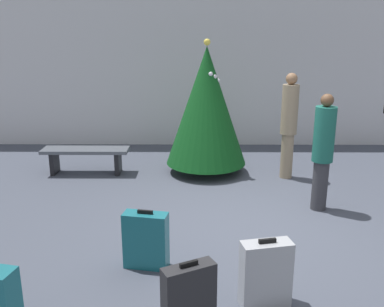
{
  "coord_description": "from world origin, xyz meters",
  "views": [
    {
      "loc": [
        -0.72,
        -5.35,
        2.56
      ],
      "look_at": [
        -0.76,
        0.46,
        0.9
      ],
      "focal_mm": 39.91,
      "sensor_mm": 36.0,
      "label": 1
    }
  ],
  "objects_px": {
    "suitcase_3": "(266,274)",
    "traveller_0": "(323,150)",
    "suitcase_0": "(189,300)",
    "holiday_tree": "(206,106)",
    "waiting_bench": "(86,155)",
    "suitcase_2": "(146,240)",
    "traveller_1": "(289,123)"
  },
  "relations": [
    {
      "from": "suitcase_2",
      "to": "suitcase_0",
      "type": "bearing_deg",
      "value": -65.81
    },
    {
      "from": "traveller_1",
      "to": "suitcase_2",
      "type": "xyz_separation_m",
      "value": [
        -2.21,
        -3.09,
        -0.69
      ]
    },
    {
      "from": "suitcase_0",
      "to": "suitcase_3",
      "type": "xyz_separation_m",
      "value": [
        0.73,
        0.4,
        0.0
      ]
    },
    {
      "from": "holiday_tree",
      "to": "suitcase_0",
      "type": "distance_m",
      "value": 4.61
    },
    {
      "from": "holiday_tree",
      "to": "suitcase_0",
      "type": "relative_size",
      "value": 3.51
    },
    {
      "from": "traveller_0",
      "to": "suitcase_0",
      "type": "xyz_separation_m",
      "value": [
        -1.9,
        -2.75,
        -0.59
      ]
    },
    {
      "from": "holiday_tree",
      "to": "suitcase_2",
      "type": "xyz_separation_m",
      "value": [
        -0.75,
        -3.41,
        -0.93
      ]
    },
    {
      "from": "waiting_bench",
      "to": "traveller_0",
      "type": "height_order",
      "value": "traveller_0"
    },
    {
      "from": "waiting_bench",
      "to": "traveller_0",
      "type": "xyz_separation_m",
      "value": [
        3.88,
        -1.65,
        0.56
      ]
    },
    {
      "from": "traveller_0",
      "to": "traveller_1",
      "type": "xyz_separation_m",
      "value": [
        -0.19,
        1.44,
        0.09
      ]
    },
    {
      "from": "waiting_bench",
      "to": "suitcase_3",
      "type": "distance_m",
      "value": 4.83
    },
    {
      "from": "holiday_tree",
      "to": "traveller_1",
      "type": "height_order",
      "value": "holiday_tree"
    },
    {
      "from": "waiting_bench",
      "to": "suitcase_3",
      "type": "height_order",
      "value": "suitcase_3"
    },
    {
      "from": "waiting_bench",
      "to": "suitcase_3",
      "type": "relative_size",
      "value": 2.25
    },
    {
      "from": "traveller_1",
      "to": "suitcase_2",
      "type": "bearing_deg",
      "value": -125.48
    },
    {
      "from": "traveller_0",
      "to": "traveller_1",
      "type": "bearing_deg",
      "value": 97.56
    },
    {
      "from": "suitcase_3",
      "to": "suitcase_0",
      "type": "bearing_deg",
      "value": -151.17
    },
    {
      "from": "suitcase_2",
      "to": "suitcase_3",
      "type": "relative_size",
      "value": 0.97
    },
    {
      "from": "holiday_tree",
      "to": "waiting_bench",
      "type": "height_order",
      "value": "holiday_tree"
    },
    {
      "from": "holiday_tree",
      "to": "traveller_1",
      "type": "relative_size",
      "value": 1.3
    },
    {
      "from": "holiday_tree",
      "to": "suitcase_0",
      "type": "height_order",
      "value": "holiday_tree"
    },
    {
      "from": "traveller_1",
      "to": "suitcase_2",
      "type": "distance_m",
      "value": 3.86
    },
    {
      "from": "suitcase_0",
      "to": "suitcase_3",
      "type": "relative_size",
      "value": 0.99
    },
    {
      "from": "suitcase_3",
      "to": "suitcase_2",
      "type": "bearing_deg",
      "value": 150.2
    },
    {
      "from": "traveller_1",
      "to": "suitcase_3",
      "type": "xyz_separation_m",
      "value": [
        -0.98,
        -3.79,
        -0.68
      ]
    },
    {
      "from": "holiday_tree",
      "to": "traveller_1",
      "type": "distance_m",
      "value": 1.5
    },
    {
      "from": "suitcase_0",
      "to": "suitcase_2",
      "type": "height_order",
      "value": "suitcase_0"
    },
    {
      "from": "traveller_0",
      "to": "suitcase_2",
      "type": "distance_m",
      "value": 2.97
    },
    {
      "from": "holiday_tree",
      "to": "waiting_bench",
      "type": "distance_m",
      "value": 2.41
    },
    {
      "from": "holiday_tree",
      "to": "waiting_bench",
      "type": "xyz_separation_m",
      "value": [
        -2.24,
        -0.11,
        -0.89
      ]
    },
    {
      "from": "traveller_1",
      "to": "suitcase_0",
      "type": "relative_size",
      "value": 2.71
    },
    {
      "from": "suitcase_3",
      "to": "traveller_0",
      "type": "bearing_deg",
      "value": 63.43
    }
  ]
}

